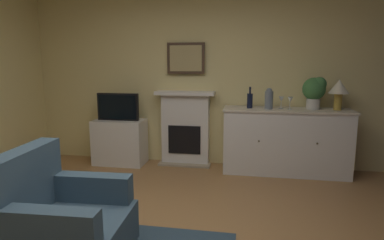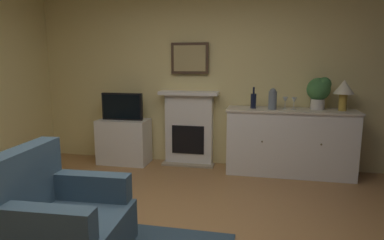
# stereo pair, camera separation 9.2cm
# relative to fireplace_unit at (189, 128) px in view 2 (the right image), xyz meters

# --- Properties ---
(wall_rear) EXTENTS (5.32, 0.06, 2.66)m
(wall_rear) POSITION_rel_fireplace_unit_xyz_m (0.25, 0.13, 0.78)
(wall_rear) COLOR #EAD68C
(wall_rear) RESTS_ON ground_plane
(fireplace_unit) EXTENTS (0.87, 0.30, 1.10)m
(fireplace_unit) POSITION_rel_fireplace_unit_xyz_m (0.00, 0.00, 0.00)
(fireplace_unit) COLOR white
(fireplace_unit) RESTS_ON ground_plane
(framed_picture) EXTENTS (0.55, 0.04, 0.45)m
(framed_picture) POSITION_rel_fireplace_unit_xyz_m (0.00, 0.05, 1.02)
(framed_picture) COLOR #473323
(sideboard_cabinet) EXTENTS (1.70, 0.49, 0.90)m
(sideboard_cabinet) POSITION_rel_fireplace_unit_xyz_m (1.44, -0.18, -0.10)
(sideboard_cabinet) COLOR white
(sideboard_cabinet) RESTS_ON ground_plane
(table_lamp) EXTENTS (0.26, 0.26, 0.40)m
(table_lamp) POSITION_rel_fireplace_unit_xyz_m (2.07, -0.18, 0.63)
(table_lamp) COLOR #B79338
(table_lamp) RESTS_ON sideboard_cabinet
(wine_bottle) EXTENTS (0.08, 0.08, 0.29)m
(wine_bottle) POSITION_rel_fireplace_unit_xyz_m (0.93, -0.18, 0.46)
(wine_bottle) COLOR black
(wine_bottle) RESTS_ON sideboard_cabinet
(wine_glass_left) EXTENTS (0.07, 0.07, 0.16)m
(wine_glass_left) POSITION_rel_fireplace_unit_xyz_m (1.35, -0.17, 0.47)
(wine_glass_left) COLOR silver
(wine_glass_left) RESTS_ON sideboard_cabinet
(wine_glass_center) EXTENTS (0.07, 0.07, 0.16)m
(wine_glass_center) POSITION_rel_fireplace_unit_xyz_m (1.46, -0.21, 0.47)
(wine_glass_center) COLOR silver
(wine_glass_center) RESTS_ON sideboard_cabinet
(vase_decorative) EXTENTS (0.11, 0.11, 0.28)m
(vase_decorative) POSITION_rel_fireplace_unit_xyz_m (1.18, -0.23, 0.49)
(vase_decorative) COLOR slate
(vase_decorative) RESTS_ON sideboard_cabinet
(tv_cabinet) EXTENTS (0.75, 0.42, 0.67)m
(tv_cabinet) POSITION_rel_fireplace_unit_xyz_m (-0.97, -0.16, -0.21)
(tv_cabinet) COLOR white
(tv_cabinet) RESTS_ON ground_plane
(tv_set) EXTENTS (0.62, 0.07, 0.40)m
(tv_set) POSITION_rel_fireplace_unit_xyz_m (-0.98, -0.19, 0.32)
(tv_set) COLOR black
(tv_set) RESTS_ON tv_cabinet
(potted_plant_small) EXTENTS (0.30, 0.30, 0.43)m
(potted_plant_small) POSITION_rel_fireplace_unit_xyz_m (1.78, -0.13, 0.61)
(potted_plant_small) COLOR beige
(potted_plant_small) RESTS_ON sideboard_cabinet
(armchair) EXTENTS (0.85, 0.81, 0.92)m
(armchair) POSITION_rel_fireplace_unit_xyz_m (-0.39, -2.71, -0.17)
(armchair) COLOR #3F596B
(armchair) RESTS_ON ground_plane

